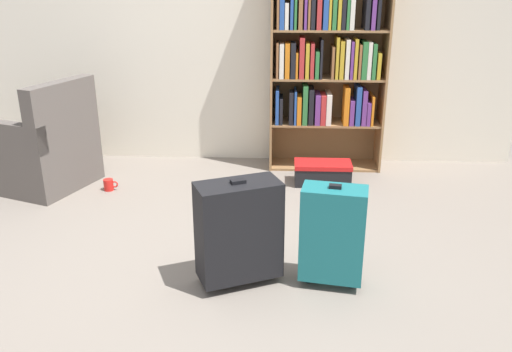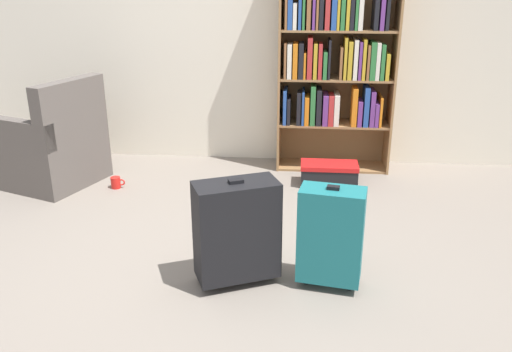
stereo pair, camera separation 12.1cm
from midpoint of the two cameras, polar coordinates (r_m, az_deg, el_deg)
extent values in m
plane|color=slate|center=(3.25, -3.53, -10.11)|extent=(8.91, 8.91, 0.00)
cube|color=beige|center=(4.95, 0.01, 16.56)|extent=(5.09, 0.10, 2.60)
cube|color=olive|center=(4.72, 3.37, 12.87)|extent=(0.02, 0.34, 2.04)
cube|color=olive|center=(4.79, 15.43, 12.30)|extent=(0.02, 0.34, 2.04)
cube|color=olive|center=(4.89, 9.33, 12.92)|extent=(1.00, 0.02, 2.04)
cube|color=olive|center=(4.97, 8.77, 1.09)|extent=(0.96, 0.32, 0.02)
cube|color=olive|center=(4.85, 9.03, 5.62)|extent=(0.96, 0.32, 0.02)
cube|color=olive|center=(4.76, 9.31, 10.35)|extent=(0.96, 0.32, 0.02)
cube|color=olive|center=(4.71, 9.61, 15.22)|extent=(0.96, 0.32, 0.02)
cube|color=#264C99|center=(4.78, 3.90, 7.59)|extent=(0.03, 0.27, 0.30)
cube|color=black|center=(4.79, 4.31, 7.14)|extent=(0.03, 0.27, 0.23)
cube|color=black|center=(4.74, 5.37, 7.33)|extent=(0.03, 0.19, 0.28)
cube|color=#264C99|center=(4.79, 5.82, 7.49)|extent=(0.02, 0.28, 0.29)
cube|color=orange|center=(4.77, 6.22, 7.14)|extent=(0.04, 0.23, 0.25)
cube|color=#2D7238|center=(4.78, 6.86, 7.76)|extent=(0.04, 0.28, 0.35)
cube|color=black|center=(4.78, 7.50, 7.51)|extent=(0.04, 0.26, 0.31)
cube|color=#66337F|center=(4.79, 8.17, 7.23)|extent=(0.04, 0.27, 0.26)
cube|color=#B22D2D|center=(4.76, 8.78, 7.11)|extent=(0.04, 0.21, 0.26)
cube|color=silver|center=(4.79, 9.34, 7.21)|extent=(0.04, 0.27, 0.27)
cube|color=orange|center=(4.77, 11.23, 7.39)|extent=(0.04, 0.20, 0.33)
cube|color=#66337F|center=(4.80, 11.75, 6.75)|extent=(0.04, 0.22, 0.22)
cube|color=#264C99|center=(4.80, 12.42, 7.45)|extent=(0.04, 0.24, 0.34)
cube|color=#66337F|center=(4.82, 13.02, 7.23)|extent=(0.04, 0.26, 0.31)
cube|color=#66337F|center=(4.83, 13.46, 6.60)|extent=(0.03, 0.24, 0.20)
cube|color=orange|center=(4.85, 13.83, 6.94)|extent=(0.02, 0.28, 0.26)
cube|color=brown|center=(4.70, 3.97, 12.40)|extent=(0.02, 0.27, 0.30)
cube|color=silver|center=(4.67, 4.41, 12.27)|extent=(0.04, 0.20, 0.29)
cube|color=orange|center=(4.68, 5.02, 12.31)|extent=(0.04, 0.22, 0.29)
cube|color=black|center=(4.67, 5.64, 12.29)|extent=(0.04, 0.21, 0.30)
cube|color=orange|center=(4.70, 6.02, 11.84)|extent=(0.02, 0.24, 0.22)
cube|color=#B22D2D|center=(4.69, 6.56, 12.57)|extent=(0.04, 0.25, 0.34)
cube|color=gold|center=(4.69, 7.13, 12.27)|extent=(0.03, 0.25, 0.30)
cube|color=#B22D2D|center=(4.68, 7.66, 12.20)|extent=(0.03, 0.21, 0.29)
cube|color=#2D7238|center=(4.71, 8.16, 11.84)|extent=(0.03, 0.26, 0.23)
cube|color=black|center=(4.71, 8.61, 12.41)|extent=(0.02, 0.27, 0.33)
cube|color=brown|center=(4.71, 9.82, 11.99)|extent=(0.02, 0.25, 0.27)
cube|color=gold|center=(4.72, 10.27, 12.45)|extent=(0.02, 0.27, 0.35)
cube|color=gold|center=(4.69, 10.77, 12.19)|extent=(0.03, 0.21, 0.32)
cube|color=silver|center=(4.73, 11.31, 12.30)|extent=(0.03, 0.28, 0.33)
cube|color=#66337F|center=(4.73, 11.78, 12.17)|extent=(0.02, 0.27, 0.31)
cube|color=gold|center=(4.70, 12.24, 12.20)|extent=(0.03, 0.19, 0.34)
cube|color=brown|center=(4.72, 12.63, 11.93)|extent=(0.02, 0.23, 0.29)
cube|color=#2D7238|center=(4.73, 13.10, 12.07)|extent=(0.04, 0.25, 0.31)
cube|color=silver|center=(4.71, 13.63, 11.97)|extent=(0.03, 0.20, 0.31)
cube|color=#2D7238|center=(4.72, 14.11, 11.86)|extent=(0.03, 0.20, 0.30)
cube|color=gold|center=(4.77, 14.53, 11.44)|extent=(0.03, 0.27, 0.22)
cube|color=brown|center=(4.63, 4.09, 17.41)|extent=(0.02, 0.20, 0.31)
cube|color=#264C99|center=(4.64, 4.52, 17.36)|extent=(0.04, 0.23, 0.30)
cube|color=silver|center=(4.64, 5.01, 16.78)|extent=(0.03, 0.21, 0.21)
cube|color=#264C99|center=(4.65, 5.56, 17.36)|extent=(0.02, 0.26, 0.31)
cube|color=#2D7238|center=(4.65, 5.96, 17.28)|extent=(0.02, 0.25, 0.30)
cube|color=brown|center=(4.65, 6.48, 16.98)|extent=(0.03, 0.24, 0.25)
cube|color=#66337F|center=(4.66, 7.01, 16.99)|extent=(0.02, 0.25, 0.25)
cube|color=brown|center=(4.63, 7.40, 17.18)|extent=(0.02, 0.21, 0.29)
cube|color=black|center=(4.64, 7.82, 17.30)|extent=(0.03, 0.23, 0.31)
cube|color=#B22D2D|center=(4.64, 8.45, 16.85)|extent=(0.04, 0.21, 0.25)
cube|color=#264C99|center=(4.64, 9.16, 17.21)|extent=(0.04, 0.21, 0.31)
cube|color=gold|center=(4.65, 9.61, 17.30)|extent=(0.02, 0.22, 0.33)
cube|color=#2D7238|center=(4.68, 10.02, 16.88)|extent=(0.03, 0.29, 0.26)
cube|color=gold|center=(4.65, 10.58, 16.96)|extent=(0.03, 0.22, 0.28)
cube|color=black|center=(4.68, 10.99, 16.70)|extent=(0.03, 0.26, 0.24)
cube|color=#2D7238|center=(4.65, 11.49, 16.78)|extent=(0.02, 0.20, 0.26)
cube|color=silver|center=(4.68, 11.88, 16.72)|extent=(0.04, 0.26, 0.25)
cube|color=black|center=(4.69, 13.51, 17.19)|extent=(0.03, 0.25, 0.35)
cube|color=#66337F|center=(4.69, 14.10, 16.73)|extent=(0.03, 0.22, 0.28)
cube|color=black|center=(4.70, 14.63, 16.79)|extent=(0.03, 0.24, 0.30)
cube|color=#59514C|center=(4.81, -20.49, 1.67)|extent=(0.90, 0.90, 0.40)
cube|color=gray|center=(4.74, -20.86, 4.41)|extent=(0.72, 0.67, 0.08)
cube|color=#59514C|center=(4.49, -18.58, 6.61)|extent=(0.35, 0.70, 0.50)
cube|color=#59514C|center=(4.92, -18.50, 6.14)|extent=(0.69, 0.33, 0.22)
cube|color=#59514C|center=(4.53, -23.64, 4.22)|extent=(0.69, 0.33, 0.22)
cylinder|color=red|center=(4.55, -14.13, -0.69)|extent=(0.08, 0.08, 0.10)
torus|color=red|center=(4.54, -13.51, -0.66)|extent=(0.06, 0.01, 0.06)
cube|color=black|center=(4.52, 8.61, 0.07)|extent=(0.47, 0.23, 0.17)
cube|color=red|center=(4.49, 8.67, 1.12)|extent=(0.48, 0.24, 0.04)
cube|color=black|center=(2.98, -0.93, -5.83)|extent=(0.51, 0.39, 0.57)
cube|color=black|center=(2.86, -0.96, -0.56)|extent=(0.09, 0.07, 0.02)
cylinder|color=black|center=(3.09, -3.81, -11.37)|extent=(0.07, 0.07, 0.05)
cylinder|color=black|center=(3.18, 1.94, -10.40)|extent=(0.07, 0.07, 0.05)
cube|color=#19666B|center=(2.99, 9.20, -6.30)|extent=(0.38, 0.24, 0.55)
cube|color=black|center=(2.87, 9.53, -1.26)|extent=(0.07, 0.05, 0.02)
cylinder|color=black|center=(3.14, 6.61, -10.91)|extent=(0.06, 0.06, 0.05)
cylinder|color=black|center=(3.13, 11.18, -11.39)|extent=(0.06, 0.06, 0.05)
camera|label=1|loc=(0.06, -88.90, 0.42)|focal=37.17mm
camera|label=2|loc=(0.06, 91.10, -0.42)|focal=37.17mm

